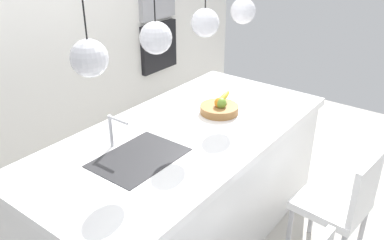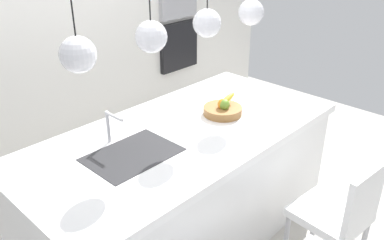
# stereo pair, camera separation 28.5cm
# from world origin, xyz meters

# --- Properties ---
(floor) EXTENTS (6.60, 6.60, 0.00)m
(floor) POSITION_xyz_m (0.00, 0.00, 0.00)
(floor) COLOR #BCB7AD
(floor) RESTS_ON ground
(back_wall) EXTENTS (6.00, 0.10, 2.60)m
(back_wall) POSITION_xyz_m (0.00, 1.65, 1.30)
(back_wall) COLOR silver
(back_wall) RESTS_ON ground
(kitchen_island) EXTENTS (2.34, 1.13, 0.92)m
(kitchen_island) POSITION_xyz_m (0.00, 0.00, 0.46)
(kitchen_island) COLOR white
(kitchen_island) RESTS_ON ground
(sink_basin) EXTENTS (0.56, 0.40, 0.02)m
(sink_basin) POSITION_xyz_m (-0.44, 0.00, 0.92)
(sink_basin) COLOR #2D2D30
(sink_basin) RESTS_ON kitchen_island
(faucet) EXTENTS (0.02, 0.17, 0.22)m
(faucet) POSITION_xyz_m (-0.44, 0.21, 1.06)
(faucet) COLOR silver
(faucet) RESTS_ON kitchen_island
(fruit_bowl) EXTENTS (0.29, 0.29, 0.15)m
(fruit_bowl) POSITION_xyz_m (0.41, -0.03, 0.96)
(fruit_bowl) COLOR #9E6B38
(fruit_bowl) RESTS_ON kitchen_island
(microwave) EXTENTS (0.54, 0.08, 0.34)m
(microwave) POSITION_xyz_m (1.52, 1.58, 1.41)
(microwave) COLOR #9E9EA3
(microwave) RESTS_ON back_wall
(oven) EXTENTS (0.56, 0.08, 0.56)m
(oven) POSITION_xyz_m (1.52, 1.58, 0.91)
(oven) COLOR black
(oven) RESTS_ON back_wall
(chair_middle) EXTENTS (0.45, 0.48, 0.91)m
(chair_middle) POSITION_xyz_m (0.43, -1.01, 0.52)
(chair_middle) COLOR white
(chair_middle) RESTS_ON ground
(pendant_light_left) EXTENTS (0.19, 0.19, 0.79)m
(pendant_light_left) POSITION_xyz_m (-0.73, 0.00, 1.63)
(pendant_light_left) COLOR silver
(pendant_light_center_left) EXTENTS (0.19, 0.19, 0.79)m
(pendant_light_center_left) POSITION_xyz_m (-0.24, 0.00, 1.63)
(pendant_light_center_left) COLOR silver
(pendant_light_center_right) EXTENTS (0.19, 0.19, 0.79)m
(pendant_light_center_right) POSITION_xyz_m (0.24, 0.00, 1.63)
(pendant_light_center_right) COLOR silver
(pendant_light_right) EXTENTS (0.19, 0.19, 0.79)m
(pendant_light_right) POSITION_xyz_m (0.73, 0.00, 1.63)
(pendant_light_right) COLOR silver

